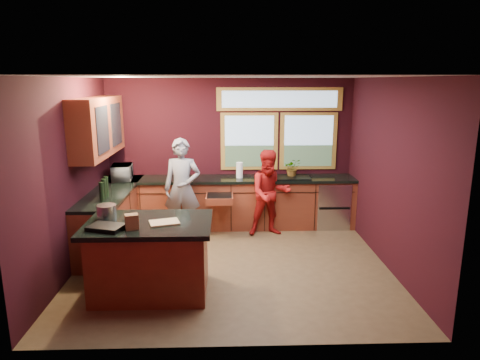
{
  "coord_description": "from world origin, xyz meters",
  "views": [
    {
      "loc": [
        -0.08,
        -5.87,
        2.65
      ],
      "look_at": [
        0.13,
        0.4,
        1.19
      ],
      "focal_mm": 32.0,
      "sensor_mm": 36.0,
      "label": 1
    }
  ],
  "objects_px": {
    "island": "(150,257)",
    "person_red": "(270,193)",
    "stock_pot": "(107,212)",
    "person_grey": "(182,189)",
    "cutting_board": "(164,222)"
  },
  "relations": [
    {
      "from": "island",
      "to": "cutting_board",
      "type": "height_order",
      "value": "cutting_board"
    },
    {
      "from": "person_grey",
      "to": "cutting_board",
      "type": "bearing_deg",
      "value": -85.72
    },
    {
      "from": "person_grey",
      "to": "stock_pot",
      "type": "relative_size",
      "value": 7.15
    },
    {
      "from": "stock_pot",
      "to": "island",
      "type": "bearing_deg",
      "value": -15.26
    },
    {
      "from": "person_red",
      "to": "stock_pot",
      "type": "height_order",
      "value": "person_red"
    },
    {
      "from": "person_red",
      "to": "island",
      "type": "bearing_deg",
      "value": -135.59
    },
    {
      "from": "person_grey",
      "to": "stock_pot",
      "type": "height_order",
      "value": "person_grey"
    },
    {
      "from": "person_red",
      "to": "cutting_board",
      "type": "height_order",
      "value": "person_red"
    },
    {
      "from": "island",
      "to": "stock_pot",
      "type": "distance_m",
      "value": 0.8
    },
    {
      "from": "island",
      "to": "stock_pot",
      "type": "relative_size",
      "value": 6.46
    },
    {
      "from": "cutting_board",
      "to": "stock_pot",
      "type": "xyz_separation_m",
      "value": [
        -0.75,
        0.2,
        0.08
      ]
    },
    {
      "from": "island",
      "to": "person_red",
      "type": "relative_size",
      "value": 1.03
    },
    {
      "from": "island",
      "to": "stock_pot",
      "type": "height_order",
      "value": "stock_pot"
    },
    {
      "from": "island",
      "to": "person_grey",
      "type": "xyz_separation_m",
      "value": [
        0.21,
        2.0,
        0.38
      ]
    },
    {
      "from": "person_grey",
      "to": "stock_pot",
      "type": "distance_m",
      "value": 2.01
    }
  ]
}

